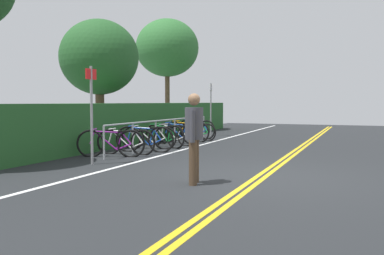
# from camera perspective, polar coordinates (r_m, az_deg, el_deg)

# --- Properties ---
(ground_plane) EXTENTS (39.64, 13.55, 0.05)m
(ground_plane) POSITION_cam_1_polar(r_m,az_deg,el_deg) (8.34, 9.21, -6.66)
(ground_plane) COLOR #232628
(centre_line_yellow_inner) EXTENTS (35.67, 0.10, 0.00)m
(centre_line_yellow_inner) POSITION_cam_1_polar(r_m,az_deg,el_deg) (8.32, 9.75, -6.51)
(centre_line_yellow_inner) COLOR gold
(centre_line_yellow_inner) RESTS_ON ground_plane
(centre_line_yellow_outer) EXTENTS (35.67, 0.10, 0.00)m
(centre_line_yellow_outer) POSITION_cam_1_polar(r_m,az_deg,el_deg) (8.36, 8.67, -6.45)
(centre_line_yellow_outer) COLOR gold
(centre_line_yellow_outer) RESTS_ON ground_plane
(bike_lane_stripe_white) EXTENTS (35.67, 0.12, 0.00)m
(bike_lane_stripe_white) POSITION_cam_1_polar(r_m,az_deg,el_deg) (9.56, -9.96, -5.22)
(bike_lane_stripe_white) COLOR white
(bike_lane_stripe_white) RESTS_ON ground_plane
(bike_rack) EXTENTS (7.15, 0.05, 0.87)m
(bike_rack) POSITION_cam_1_polar(r_m,az_deg,el_deg) (13.85, -3.53, 0.17)
(bike_rack) COLOR #9EA0A5
(bike_rack) RESTS_ON ground_plane
(bicycle_0) EXTENTS (0.68, 1.73, 0.76)m
(bicycle_0) POSITION_cam_1_polar(r_m,az_deg,el_deg) (11.31, -10.79, -2.08)
(bicycle_0) COLOR black
(bicycle_0) RESTS_ON ground_plane
(bicycle_1) EXTENTS (0.46, 1.69, 0.74)m
(bicycle_1) POSITION_cam_1_polar(r_m,az_deg,el_deg) (11.75, -8.83, -1.90)
(bicycle_1) COLOR black
(bicycle_1) RESTS_ON ground_plane
(bicycle_2) EXTENTS (0.48, 1.73, 0.79)m
(bicycle_2) POSITION_cam_1_polar(r_m,az_deg,el_deg) (12.27, -6.36, -1.55)
(bicycle_2) COLOR black
(bicycle_2) RESTS_ON ground_plane
(bicycle_3) EXTENTS (0.54, 1.69, 0.74)m
(bicycle_3) POSITION_cam_1_polar(r_m,az_deg,el_deg) (13.08, -5.75, -1.33)
(bicycle_3) COLOR black
(bicycle_3) RESTS_ON ground_plane
(bicycle_4) EXTENTS (0.64, 1.63, 0.76)m
(bicycle_4) POSITION_cam_1_polar(r_m,az_deg,el_deg) (13.46, -3.70, -1.15)
(bicycle_4) COLOR black
(bicycle_4) RESTS_ON ground_plane
(bicycle_5) EXTENTS (0.57, 1.69, 0.72)m
(bicycle_5) POSITION_cam_1_polar(r_m,az_deg,el_deg) (14.21, -2.51, -0.99)
(bicycle_5) COLOR black
(bicycle_5) RESTS_ON ground_plane
(bicycle_6) EXTENTS (0.46, 1.72, 0.76)m
(bicycle_6) POSITION_cam_1_polar(r_m,az_deg,el_deg) (14.78, -1.80, -0.74)
(bicycle_6) COLOR black
(bicycle_6) RESTS_ON ground_plane
(bicycle_7) EXTENTS (0.46, 1.85, 0.78)m
(bicycle_7) POSITION_cam_1_polar(r_m,az_deg,el_deg) (15.46, -0.74, -0.52)
(bicycle_7) COLOR black
(bicycle_7) RESTS_ON ground_plane
(bicycle_8) EXTENTS (0.46, 1.72, 0.68)m
(bicycle_8) POSITION_cam_1_polar(r_m,az_deg,el_deg) (15.99, 0.42, -0.57)
(bicycle_8) COLOR black
(bicycle_8) RESTS_ON ground_plane
(bicycle_9) EXTENTS (0.60, 1.73, 0.78)m
(bicycle_9) POSITION_cam_1_polar(r_m,az_deg,el_deg) (16.75, 0.57, -0.21)
(bicycle_9) COLOR black
(bicycle_9) RESTS_ON ground_plane
(pedestrian) EXTENTS (0.48, 0.32, 1.58)m
(pedestrian) POSITION_cam_1_polar(r_m,az_deg,el_deg) (7.41, 0.27, -0.68)
(pedestrian) COLOR #4C3826
(pedestrian) RESTS_ON ground_plane
(sign_post_near) EXTENTS (0.36, 0.06, 2.24)m
(sign_post_near) POSITION_cam_1_polar(r_m,az_deg,el_deg) (10.00, -13.26, 2.87)
(sign_post_near) COLOR gray
(sign_post_near) RESTS_ON ground_plane
(sign_post_far) EXTENTS (0.36, 0.06, 2.21)m
(sign_post_far) POSITION_cam_1_polar(r_m,az_deg,el_deg) (17.99, 2.52, 3.12)
(sign_post_far) COLOR gray
(sign_post_far) RESTS_ON ground_plane
(hedge_backdrop) EXTENTS (16.10, 1.16, 1.38)m
(hedge_backdrop) POSITION_cam_1_polar(r_m,az_deg,el_deg) (15.95, -6.71, 0.76)
(hedge_backdrop) COLOR #235626
(hedge_backdrop) RESTS_ON ground_plane
(tree_mid) EXTENTS (2.75, 2.75, 4.31)m
(tree_mid) POSITION_cam_1_polar(r_m,az_deg,el_deg) (15.51, -12.26, 9.09)
(tree_mid) COLOR brown
(tree_mid) RESTS_ON ground_plane
(tree_far_right) EXTENTS (3.13, 3.13, 5.55)m
(tree_far_right) POSITION_cam_1_polar(r_m,az_deg,el_deg) (21.68, -3.33, 10.52)
(tree_far_right) COLOR brown
(tree_far_right) RESTS_ON ground_plane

